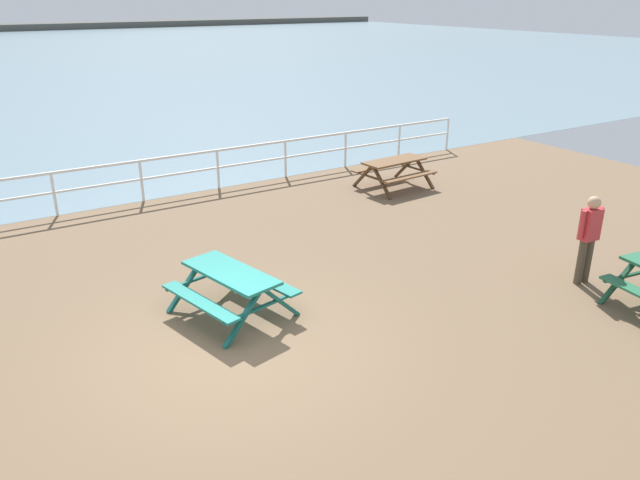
# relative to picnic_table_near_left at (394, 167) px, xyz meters

# --- Properties ---
(ground_plane) EXTENTS (30.00, 24.00, 0.20)m
(ground_plane) POSITION_rel_picnic_table_near_left_xyz_m (-7.21, -5.26, -0.68)
(ground_plane) COLOR brown
(seaward_railing) EXTENTS (23.07, 0.07, 1.08)m
(seaward_railing) POSITION_rel_picnic_table_near_left_xyz_m (-7.21, 2.49, 0.17)
(seaward_railing) COLOR white
(seaward_railing) RESTS_ON ground
(picnic_table_near_left) EXTENTS (1.90, 1.66, 0.80)m
(picnic_table_near_left) POSITION_rel_picnic_table_near_left_xyz_m (0.00, 0.00, 0.00)
(picnic_table_near_left) COLOR brown
(picnic_table_near_left) RESTS_ON ground
(picnic_table_near_right) EXTENTS (1.86, 2.08, 0.80)m
(picnic_table_near_right) POSITION_rel_picnic_table_near_left_xyz_m (-6.75, -4.20, 0.00)
(picnic_table_near_right) COLOR #1E7A70
(picnic_table_near_right) RESTS_ON ground
(visitor) EXTENTS (0.53, 0.25, 1.66)m
(visitor) POSITION_rel_picnic_table_near_left_xyz_m (-0.82, -6.53, 0.36)
(visitor) COLOR #4C4233
(visitor) RESTS_ON ground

